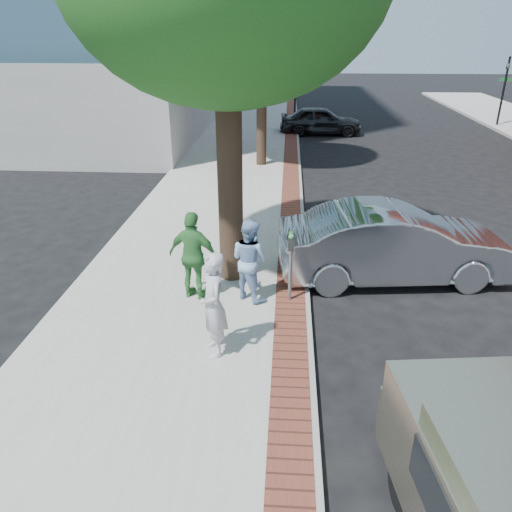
# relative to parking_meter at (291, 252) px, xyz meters

# --- Properties ---
(ground) EXTENTS (120.00, 120.00, 0.00)m
(ground) POSITION_rel_parking_meter_xyz_m (-0.68, -0.89, -1.21)
(ground) COLOR black
(ground) RESTS_ON ground
(sidewalk) EXTENTS (5.00, 60.00, 0.15)m
(sidewalk) POSITION_rel_parking_meter_xyz_m (-2.18, 7.11, -1.13)
(sidewalk) COLOR #9E9991
(sidewalk) RESTS_ON ground
(brick_strip) EXTENTS (0.60, 60.00, 0.01)m
(brick_strip) POSITION_rel_parking_meter_xyz_m (0.02, 7.11, -1.05)
(brick_strip) COLOR brown
(brick_strip) RESTS_ON sidewalk
(curb) EXTENTS (0.10, 60.00, 0.15)m
(curb) POSITION_rel_parking_meter_xyz_m (0.37, 7.11, -1.13)
(curb) COLOR gray
(curb) RESTS_ON ground
(office_base) EXTENTS (18.20, 22.20, 4.00)m
(office_base) POSITION_rel_parking_meter_xyz_m (-13.68, 21.11, 0.79)
(office_base) COLOR gray
(office_base) RESTS_ON ground
(signal_near) EXTENTS (0.70, 0.15, 3.80)m
(signal_near) POSITION_rel_parking_meter_xyz_m (0.22, 21.11, 1.05)
(signal_near) COLOR black
(signal_near) RESTS_ON ground
(signal_far) EXTENTS (0.70, 0.15, 3.80)m
(signal_far) POSITION_rel_parking_meter_xyz_m (11.82, 21.11, 1.05)
(signal_far) COLOR black
(signal_far) RESTS_ON ground
(tree_far) EXTENTS (4.80, 4.80, 7.14)m
(tree_far) POSITION_rel_parking_meter_xyz_m (-1.18, 11.11, 4.09)
(tree_far) COLOR black
(tree_far) RESTS_ON sidewalk
(parking_meter) EXTENTS (0.12, 0.32, 1.47)m
(parking_meter) POSITION_rel_parking_meter_xyz_m (0.00, 0.00, 0.00)
(parking_meter) COLOR gray
(parking_meter) RESTS_ON sidewalk
(person_gray) EXTENTS (0.63, 0.77, 1.83)m
(person_gray) POSITION_rel_parking_meter_xyz_m (-1.25, -1.87, -0.14)
(person_gray) COLOR #B6B6BB
(person_gray) RESTS_ON sidewalk
(person_officer) EXTENTS (1.04, 1.01, 1.69)m
(person_officer) POSITION_rel_parking_meter_xyz_m (-0.81, 0.07, -0.21)
(person_officer) COLOR #8BAED8
(person_officer) RESTS_ON sidewalk
(person_green) EXTENTS (1.15, 0.72, 1.83)m
(person_green) POSITION_rel_parking_meter_xyz_m (-1.91, 0.02, -0.14)
(person_green) COLOR #3D863E
(person_green) RESTS_ON sidewalk
(sedan_silver) EXTENTS (5.23, 2.33, 1.67)m
(sedan_silver) POSITION_rel_parking_meter_xyz_m (2.29, 1.43, -0.37)
(sedan_silver) COLOR #ABADB2
(sedan_silver) RESTS_ON ground
(bg_car) EXTENTS (4.32, 1.80, 1.46)m
(bg_car) POSITION_rel_parking_meter_xyz_m (1.57, 18.34, -0.47)
(bg_car) COLOR black
(bg_car) RESTS_ON ground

